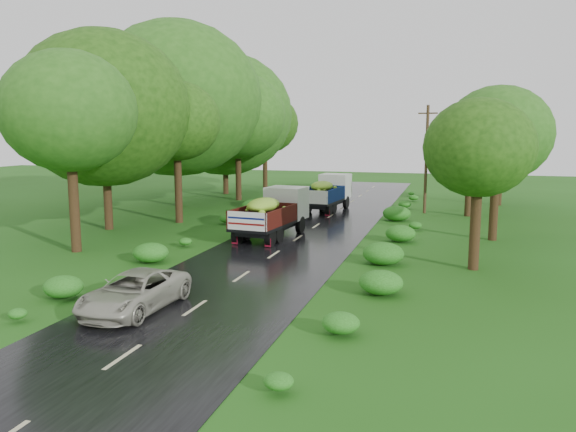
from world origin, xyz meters
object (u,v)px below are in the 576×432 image
at_px(utility_pole, 426,158).
at_px(car, 134,292).
at_px(truck_near, 274,211).
at_px(truck_far, 328,191).

bearing_deg(utility_pole, car, -102.82).
relative_size(car, utility_pole, 0.59).
bearing_deg(utility_pole, truck_near, -118.37).
xyz_separation_m(truck_near, utility_pole, (7.12, 11.00, 2.31)).
relative_size(truck_far, car, 1.41).
bearing_deg(car, utility_pole, 74.58).
bearing_deg(truck_far, utility_pole, 11.35).
distance_m(truck_near, utility_pole, 13.31).
relative_size(truck_near, car, 1.43).
distance_m(truck_far, utility_pole, 6.97).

